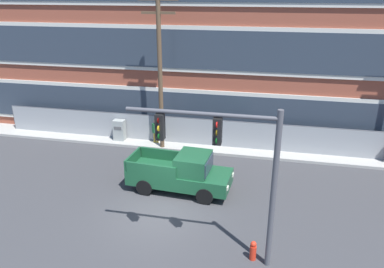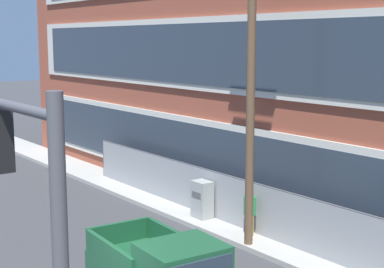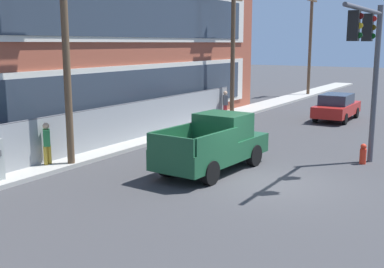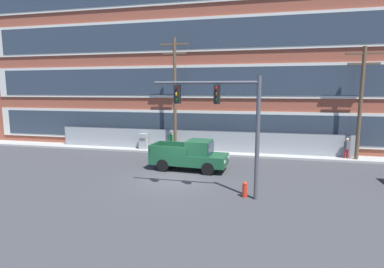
{
  "view_description": "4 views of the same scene",
  "coord_description": "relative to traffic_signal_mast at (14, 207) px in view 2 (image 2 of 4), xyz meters",
  "views": [
    {
      "loc": [
        4.43,
        -13.28,
        9.32
      ],
      "look_at": [
        0.88,
        3.12,
        2.76
      ],
      "focal_mm": 35.0,
      "sensor_mm": 36.0,
      "label": 1
    },
    {
      "loc": [
        11.07,
        -4.84,
        6.43
      ],
      "look_at": [
        -2.49,
        5.39,
        3.71
      ],
      "focal_mm": 55.0,
      "sensor_mm": 36.0,
      "label": 2
    },
    {
      "loc": [
        -14.18,
        -5.63,
        4.5
      ],
      "look_at": [
        -0.77,
        2.59,
        1.52
      ],
      "focal_mm": 45.0,
      "sensor_mm": 36.0,
      "label": 3
    },
    {
      "loc": [
        4.85,
        -16.21,
        5.21
      ],
      "look_at": [
        0.14,
        4.49,
        2.08
      ],
      "focal_mm": 28.0,
      "sensor_mm": 36.0,
      "label": 4
    }
  ],
  "objects": [
    {
      "name": "traffic_signal_mast",
      "position": [
        0.0,
        0.0,
        0.0
      ],
      "size": [
        5.13,
        0.43,
        5.85
      ],
      "color": "#4C4C51",
      "rests_on": "ground"
    },
    {
      "name": "pedestrian_by_fence",
      "position": [
        -5.76,
        9.77,
        -3.17
      ],
      "size": [
        0.44,
        0.46,
        1.69
      ],
      "color": "#B7932D",
      "rests_on": "ground"
    },
    {
      "name": "sidewalk_building_side",
      "position": [
        -3.31,
        9.91,
        -4.06
      ],
      "size": [
        80.0,
        1.89,
        0.16
      ],
      "primitive_type": "cube",
      "color": "#9E9B93",
      "rests_on": "ground"
    },
    {
      "name": "chain_link_fence",
      "position": [
        -3.61,
        10.06,
        -3.2
      ],
      "size": [
        24.97,
        0.06,
        1.86
      ],
      "color": "gray",
      "rests_on": "ground"
    },
    {
      "name": "utility_pole_near_corner",
      "position": [
        -5.18,
        9.18,
        0.93
      ],
      "size": [
        2.25,
        0.26,
        9.26
      ],
      "color": "brown",
      "rests_on": "ground"
    },
    {
      "name": "electrical_cabinet",
      "position": [
        -8.18,
        9.7,
        -3.39
      ],
      "size": [
        0.71,
        0.54,
        1.5
      ],
      "color": "#939993",
      "rests_on": "ground"
    }
  ]
}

